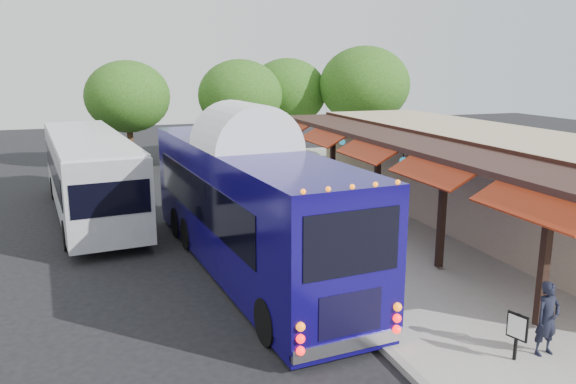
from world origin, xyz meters
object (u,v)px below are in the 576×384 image
object	(u,v)px
coach_bus	(246,200)
ped_b	(336,195)
city_bus	(89,172)
ped_c	(259,173)
ped_d	(271,191)
ped_a	(547,319)
sign_board	(517,329)

from	to	relation	value
coach_bus	ped_b	xyz separation A→B (m)	(4.85, 4.44, -1.20)
city_bus	ped_c	world-z (taller)	city_bus
coach_bus	ped_d	bearing A→B (deg)	60.72
city_bus	ped_d	xyz separation A→B (m)	(6.96, -2.41, -0.79)
ped_b	ped_c	size ratio (longest dim) A/B	0.95
ped_b	ped_d	xyz separation A→B (m)	(-2.36, 1.11, 0.09)
city_bus	ped_d	world-z (taller)	city_bus
city_bus	coach_bus	bearing A→B (deg)	-66.95
ped_a	ped_c	world-z (taller)	ped_c
ped_c	ped_d	size ratio (longest dim) A/B	0.95
ped_b	ped_d	distance (m)	2.61
ped_c	ped_d	xyz separation A→B (m)	(-0.63, -4.09, 0.04)
ped_a	sign_board	xyz separation A→B (m)	(-0.76, 0.00, -0.11)
sign_board	ped_d	bearing A→B (deg)	77.19
ped_c	sign_board	size ratio (longest dim) A/B	1.66
sign_board	ped_a	bearing A→B (deg)	-18.31
city_bus	ped_a	world-z (taller)	city_bus
city_bus	ped_b	distance (m)	10.01
ped_c	ped_a	bearing A→B (deg)	94.15
ped_b	ped_d	bearing A→B (deg)	-45.45
sign_board	ped_b	bearing A→B (deg)	66.22
city_bus	ped_b	bearing A→B (deg)	-27.00
ped_c	coach_bus	bearing A→B (deg)	71.62
ped_d	sign_board	size ratio (longest dim) A/B	1.74
city_bus	sign_board	world-z (taller)	city_bus
coach_bus	sign_board	size ratio (longest dim) A/B	12.47
city_bus	ped_b	xyz separation A→B (m)	(9.33, -3.53, -0.88)
ped_a	ped_b	xyz separation A→B (m)	(0.37, 11.74, -0.00)
coach_bus	ped_a	xyz separation A→B (m)	(4.48, -7.31, -1.19)
sign_board	coach_bus	bearing A→B (deg)	98.71
ped_b	city_bus	bearing A→B (deg)	-40.94
city_bus	ped_c	distance (m)	7.82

